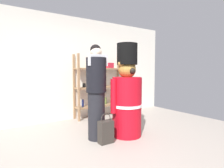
# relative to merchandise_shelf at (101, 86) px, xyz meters

# --- Properties ---
(ground_plane) EXTENTS (6.40, 6.40, 0.00)m
(ground_plane) POSITION_rel_merchandise_shelf_xyz_m (-0.94, -1.98, -0.83)
(ground_plane) COLOR #9E9389
(back_wall) EXTENTS (6.40, 0.12, 2.60)m
(back_wall) POSITION_rel_merchandise_shelf_xyz_m (-0.94, 0.22, 0.47)
(back_wall) COLOR silver
(back_wall) RESTS_ON ground_plane
(merchandise_shelf) EXTENTS (1.44, 0.35, 1.66)m
(merchandise_shelf) POSITION_rel_merchandise_shelf_xyz_m (0.00, 0.00, 0.00)
(merchandise_shelf) COLOR #93704C
(merchandise_shelf) RESTS_ON ground_plane
(teddy_bear_guard) EXTENTS (0.73, 0.57, 1.75)m
(teddy_bear_guard) POSITION_rel_merchandise_shelf_xyz_m (-0.36, -1.59, -0.07)
(teddy_bear_guard) COLOR red
(teddy_bear_guard) RESTS_ON ground_plane
(person_shopper) EXTENTS (0.38, 0.36, 1.71)m
(person_shopper) POSITION_rel_merchandise_shelf_xyz_m (-0.93, -1.43, 0.05)
(person_shopper) COLOR black
(person_shopper) RESTS_ON ground_plane
(shopping_bag) EXTENTS (0.25, 0.15, 0.52)m
(shopping_bag) POSITION_rel_merchandise_shelf_xyz_m (-0.89, -1.68, -0.62)
(shopping_bag) COLOR #332D28
(shopping_bag) RESTS_ON ground_plane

